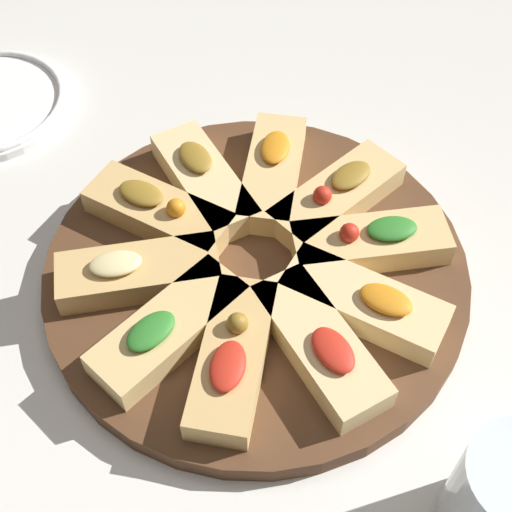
% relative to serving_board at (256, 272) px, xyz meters
% --- Properties ---
extents(ground_plane, '(3.00, 3.00, 0.00)m').
position_rel_serving_board_xyz_m(ground_plane, '(0.00, 0.00, -0.01)').
color(ground_plane, silver).
extents(serving_board, '(0.40, 0.40, 0.02)m').
position_rel_serving_board_xyz_m(serving_board, '(0.00, 0.00, 0.00)').
color(serving_board, '#51331E').
rests_on(serving_board, ground_plane).
extents(focaccia_slice_0, '(0.16, 0.09, 0.04)m').
position_rel_serving_board_xyz_m(focaccia_slice_0, '(0.11, 0.03, 0.03)').
color(focaccia_slice_0, '#E5C689').
rests_on(focaccia_slice_0, serving_board).
extents(focaccia_slice_1, '(0.14, 0.14, 0.04)m').
position_rel_serving_board_xyz_m(focaccia_slice_1, '(0.08, 0.08, 0.03)').
color(focaccia_slice_1, tan).
rests_on(focaccia_slice_1, serving_board).
extents(focaccia_slice_2, '(0.07, 0.15, 0.04)m').
position_rel_serving_board_xyz_m(focaccia_slice_2, '(0.01, 0.11, 0.03)').
color(focaccia_slice_2, tan).
rests_on(focaccia_slice_2, serving_board).
extents(focaccia_slice_3, '(0.12, 0.15, 0.04)m').
position_rel_serving_board_xyz_m(focaccia_slice_3, '(-0.06, 0.09, 0.03)').
color(focaccia_slice_3, '#DBB775').
rests_on(focaccia_slice_3, serving_board).
extents(focaccia_slice_4, '(0.16, 0.11, 0.04)m').
position_rel_serving_board_xyz_m(focaccia_slice_4, '(-0.10, 0.05, 0.03)').
color(focaccia_slice_4, tan).
rests_on(focaccia_slice_4, serving_board).
extents(focaccia_slice_5, '(0.16, 0.09, 0.04)m').
position_rel_serving_board_xyz_m(focaccia_slice_5, '(-0.11, -0.03, 0.03)').
color(focaccia_slice_5, '#E5C689').
rests_on(focaccia_slice_5, serving_board).
extents(focaccia_slice_6, '(0.14, 0.14, 0.04)m').
position_rel_serving_board_xyz_m(focaccia_slice_6, '(-0.08, -0.08, 0.03)').
color(focaccia_slice_6, '#E5C689').
rests_on(focaccia_slice_6, serving_board).
extents(focaccia_slice_7, '(0.07, 0.15, 0.04)m').
position_rel_serving_board_xyz_m(focaccia_slice_7, '(-0.01, -0.11, 0.03)').
color(focaccia_slice_7, '#DBB775').
rests_on(focaccia_slice_7, serving_board).
extents(focaccia_slice_8, '(0.12, 0.16, 0.04)m').
position_rel_serving_board_xyz_m(focaccia_slice_8, '(0.05, -0.10, 0.03)').
color(focaccia_slice_8, '#DBB775').
rests_on(focaccia_slice_8, serving_board).
extents(focaccia_slice_9, '(0.16, 0.11, 0.04)m').
position_rel_serving_board_xyz_m(focaccia_slice_9, '(0.10, -0.04, 0.03)').
color(focaccia_slice_9, '#DBB775').
rests_on(focaccia_slice_9, serving_board).
extents(water_glass, '(0.08, 0.08, 0.10)m').
position_rel_serving_board_xyz_m(water_glass, '(-0.27, -0.11, 0.04)').
color(water_glass, silver).
rests_on(water_glass, ground_plane).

